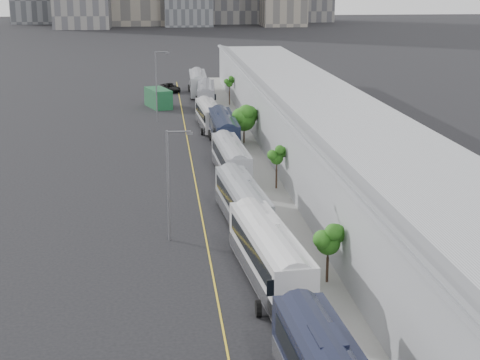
{
  "coord_description": "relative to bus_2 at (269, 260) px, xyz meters",
  "views": [
    {
      "loc": [
        -4.73,
        -9.53,
        19.7
      ],
      "look_at": [
        1.85,
        50.77,
        3.0
      ],
      "focal_mm": 55.0,
      "sensor_mm": 36.0,
      "label": 1
    }
  ],
  "objects": [
    {
      "name": "sidewalk",
      "position": [
        6.88,
        19.47,
        -1.62
      ],
      "size": [
        10.0,
        170.0,
        0.12
      ],
      "primitive_type": "cube",
      "color": "gray",
      "rests_on": "ground"
    },
    {
      "name": "lane_line",
      "position": [
        -3.62,
        19.47,
        -1.67
      ],
      "size": [
        0.12,
        160.0,
        0.02
      ],
      "primitive_type": "cube",
      "color": "gold",
      "rests_on": "ground"
    },
    {
      "name": "depot",
      "position": [
        10.87,
        19.47,
        1.83
      ],
      "size": [
        12.45,
        160.4,
        7.2
      ],
      "color": "gray",
      "rests_on": "ground"
    },
    {
      "name": "bus_2",
      "position": [
        0.0,
        0.0,
        0.0
      ],
      "size": [
        3.98,
        13.8,
        3.98
      ],
      "rotation": [
        0.0,
        0.0,
        0.09
      ],
      "color": "silver",
      "rests_on": "ground"
    },
    {
      "name": "bus_3",
      "position": [
        -0.39,
        12.32,
        -0.12
      ],
      "size": [
        3.51,
        12.8,
        3.69
      ],
      "rotation": [
        0.0,
        0.0,
        0.08
      ],
      "color": "gray",
      "rests_on": "ground"
    },
    {
      "name": "bus_4",
      "position": [
        0.12,
        27.42,
        -0.14
      ],
      "size": [
        3.05,
        12.59,
        3.65
      ],
      "rotation": [
        0.0,
        0.0,
        0.04
      ],
      "color": "#9EA1A8",
      "rests_on": "ground"
    },
    {
      "name": "bus_5",
      "position": [
        0.61,
        41.76,
        -0.02
      ],
      "size": [
        3.0,
        13.49,
        3.94
      ],
      "rotation": [
        0.0,
        0.0,
        0.0
      ],
      "color": "#151C31",
      "rests_on": "ground"
    },
    {
      "name": "bus_6",
      "position": [
        -0.39,
        52.85,
        -0.2
      ],
      "size": [
        3.11,
        12.14,
        3.51
      ],
      "rotation": [
        0.0,
        0.0,
        0.06
      ],
      "color": "silver",
      "rests_on": "ground"
    },
    {
      "name": "bus_7",
      "position": [
        0.33,
        70.23,
        -0.1
      ],
      "size": [
        3.45,
        12.99,
        3.75
      ],
      "rotation": [
        0.0,
        0.0,
        -0.07
      ],
      "color": "gray",
      "rests_on": "ground"
    },
    {
      "name": "bus_8",
      "position": [
        -0.29,
        82.98,
        0.01
      ],
      "size": [
        3.1,
        13.77,
        4.01
      ],
      "rotation": [
        0.0,
        0.0,
        -0.02
      ],
      "color": "#AAADB5",
      "rests_on": "ground"
    },
    {
      "name": "tree_1",
      "position": [
        3.86,
        -0.47,
        1.43
      ],
      "size": [
        1.64,
        1.64,
        3.96
      ],
      "color": "black",
      "rests_on": "ground"
    },
    {
      "name": "tree_2",
      "position": [
        4.03,
        22.31,
        1.57
      ],
      "size": [
        1.3,
        1.3,
        3.98
      ],
      "color": "black",
      "rests_on": "ground"
    },
    {
      "name": "tree_3",
      "position": [
        3.24,
        42.84,
        1.78
      ],
      "size": [
        2.88,
        2.88,
        4.9
      ],
      "color": "black",
      "rests_on": "ground"
    },
    {
      "name": "tree_4",
      "position": [
        4.11,
        71.04,
        1.88
      ],
      "size": [
        1.13,
        1.13,
        4.26
      ],
      "color": "black",
      "rests_on": "ground"
    },
    {
      "name": "street_lamp_near",
      "position": [
        -6.26,
        9.12,
        3.36
      ],
      "size": [
        2.04,
        0.22,
        8.7
      ],
      "color": "#59595E",
      "rests_on": "ground"
    },
    {
      "name": "street_lamp_far",
      "position": [
        -7.21,
        58.78,
        3.96
      ],
      "size": [
        2.04,
        0.22,
        9.87
      ],
      "color": "#59595E",
      "rests_on": "ground"
    },
    {
      "name": "shipping_container",
      "position": [
        -7.19,
        70.38,
        -0.2
      ],
      "size": [
        4.5,
        6.88,
        2.95
      ],
      "primitive_type": "cube",
      "rotation": [
        0.0,
        0.0,
        0.31
      ],
      "color": "#154627",
      "rests_on": "ground"
    },
    {
      "name": "suv",
      "position": [
        -5.08,
        86.63,
        -0.92
      ],
      "size": [
        4.16,
        6.01,
        1.53
      ],
      "primitive_type": "imported",
      "rotation": [
        0.0,
        0.0,
        0.33
      ],
      "color": "black",
      "rests_on": "ground"
    }
  ]
}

